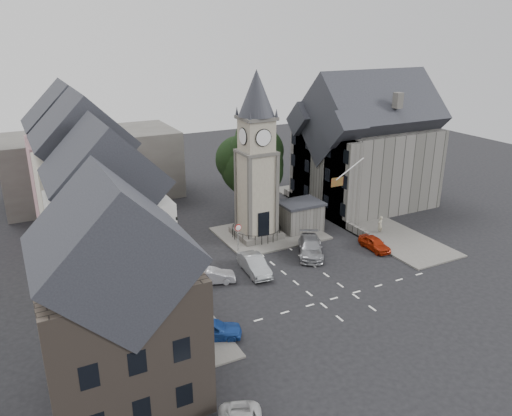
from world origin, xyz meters
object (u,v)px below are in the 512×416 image
pedestrian (380,225)px  stone_shelter (300,216)px  car_west_blue (211,329)px  clock_tower (256,158)px  car_east_red (375,243)px

pedestrian → stone_shelter: bearing=-52.4°
stone_shelter → car_west_blue: size_ratio=1.05×
clock_tower → car_west_blue: clock_tower is taller
stone_shelter → pedestrian: (6.70, -4.49, -0.61)m
car_east_red → pedestrian: (3.00, 2.79, 0.33)m
car_west_blue → car_east_red: (19.12, 6.22, -0.08)m
clock_tower → car_west_blue: bearing=-127.2°
car_west_blue → car_east_red: bearing=-49.6°
pedestrian → car_west_blue: bearing=3.6°
car_east_red → pedestrian: size_ratio=1.92×
stone_shelter → car_east_red: stone_shelter is taller
stone_shelter → car_east_red: 8.22m
car_west_blue → pedestrian: bearing=-45.5°
clock_tower → car_east_red: 13.75m
car_west_blue → car_east_red: 20.11m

